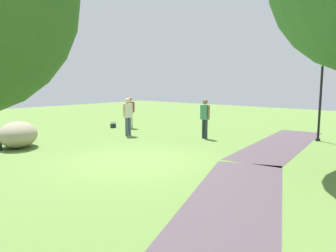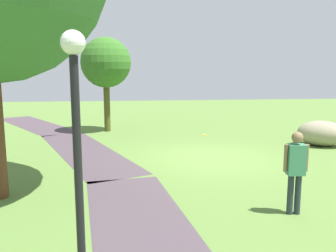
{
  "view_description": "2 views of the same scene",
  "coord_description": "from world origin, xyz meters",
  "views": [
    {
      "loc": [
        7.14,
        7.64,
        2.57
      ],
      "look_at": [
        -0.46,
        1.04,
        1.19
      ],
      "focal_mm": 34.75,
      "sensor_mm": 36.0,
      "label": 1
    },
    {
      "loc": [
        -11.75,
        2.84,
        3.05
      ],
      "look_at": [
        1.78,
        1.28,
        0.89
      ],
      "focal_mm": 37.58,
      "sensor_mm": 36.0,
      "label": 2
    }
  ],
  "objects": [
    {
      "name": "footpath_segment_far",
      "position": [
        8.73,
        8.14,
        0.0
      ],
      "size": [
        7.8,
        5.96,
        0.01
      ],
      "color": "#493C44",
      "rests_on": "ground"
    },
    {
      "name": "footpath_segment_mid",
      "position": [
        1.64,
        4.51,
        0.0
      ],
      "size": [
        8.16,
        4.77,
        0.01
      ],
      "color": "#493C44",
      "rests_on": "ground"
    },
    {
      "name": "footpath_segment_near",
      "position": [
        -6.04,
        2.5,
        0.0
      ],
      "size": [
        8.19,
        3.03,
        0.01
      ],
      "color": "#493C44",
      "rests_on": "ground"
    },
    {
      "name": "frisbee_on_grass",
      "position": [
        4.38,
        -0.75,
        0.01
      ],
      "size": [
        0.23,
        0.23,
        0.02
      ],
      "color": "gold",
      "rests_on": "ground"
    },
    {
      "name": "ground_plane",
      "position": [
        0.0,
        0.0,
        0.0
      ],
      "size": [
        48.0,
        48.0,
        0.0
      ],
      "primitive_type": "plane",
      "color": "#587936"
    },
    {
      "name": "lawn_boulder",
      "position": [
        1.54,
        -4.99,
        0.51
      ],
      "size": [
        2.19,
        2.34,
        1.02
      ],
      "color": "gray",
      "rests_on": "ground"
    },
    {
      "name": "lamp_post",
      "position": [
        -7.66,
        3.44,
        2.16
      ],
      "size": [
        0.28,
        0.28,
        3.5
      ],
      "color": "black",
      "rests_on": "ground"
    },
    {
      "name": "backpack_by_boulder",
      "position": [
        2.25,
        -5.1,
        0.19
      ],
      "size": [
        0.34,
        0.34,
        0.4
      ],
      "color": "black",
      "rests_on": "ground"
    },
    {
      "name": "young_tree_near_path",
      "position": [
        6.04,
        3.87,
        3.4
      ],
      "size": [
        2.48,
        2.48,
        4.67
      ],
      "color": "#4B4B1D",
      "rests_on": "ground"
    },
    {
      "name": "passerby_on_path",
      "position": [
        -4.94,
        -0.65,
        1.05
      ],
      "size": [
        0.28,
        0.52,
        1.79
      ],
      "color": "#263136",
      "rests_on": "ground"
    }
  ]
}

